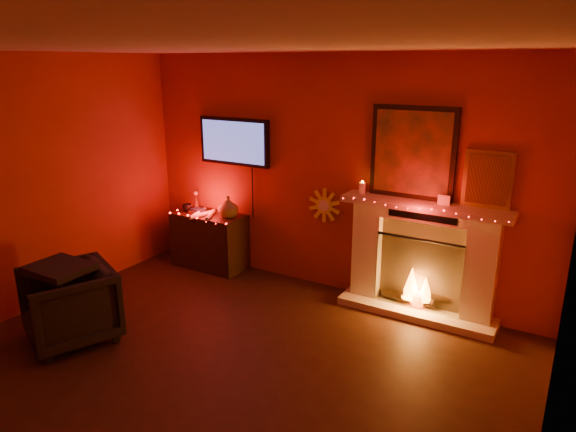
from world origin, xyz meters
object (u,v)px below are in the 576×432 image
at_px(fireplace, 422,248).
at_px(tv, 234,142).
at_px(sunburst_clock, 324,205).
at_px(console_table, 210,238).
at_px(armchair, 69,305).

xyz_separation_m(fireplace, tv, (-2.44, 0.06, 0.92)).
relative_size(fireplace, sunburst_clock, 5.45).
distance_m(fireplace, sunburst_clock, 1.23).
relative_size(tv, sunburst_clock, 3.10).
relative_size(fireplace, console_table, 2.21).
bearing_deg(sunburst_clock, armchair, -122.63).
height_order(tv, armchair, tv).
distance_m(sunburst_clock, armchair, 2.89).
bearing_deg(sunburst_clock, tv, -178.76).
bearing_deg(armchair, tv, 107.57).
xyz_separation_m(sunburst_clock, armchair, (-1.52, -2.37, -0.63)).
relative_size(tv, console_table, 1.25).
relative_size(tv, armchair, 1.54).
bearing_deg(armchair, sunburst_clock, 81.51).
relative_size(fireplace, armchair, 2.71).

